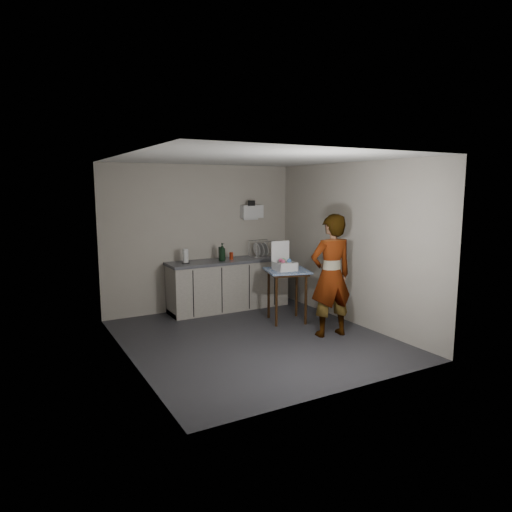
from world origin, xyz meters
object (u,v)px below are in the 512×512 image
side_table (287,276)px  dish_rack (261,253)px  standing_man (331,276)px  soap_bottle (222,252)px  kitchen_counter (229,286)px  soda_can (231,256)px  dark_bottle (220,254)px  paper_towel (186,256)px  bakery_box (284,264)px

side_table → dish_rack: 1.22m
side_table → standing_man: (0.17, -0.93, 0.16)m
soap_bottle → dish_rack: soap_bottle is taller
kitchen_counter → standing_man: size_ratio=1.23×
side_table → dish_rack: size_ratio=1.95×
soap_bottle → soda_can: size_ratio=2.43×
standing_man → soap_bottle: size_ratio=5.74×
standing_man → dish_rack: standing_man is taller
dark_bottle → paper_towel: bearing=179.6°
kitchen_counter → dish_rack: (0.69, 0.01, 0.55)m
standing_man → soda_can: (-0.61, 2.09, 0.06)m
side_table → soda_can: (-0.45, 1.16, 0.22)m
soap_bottle → bakery_box: bearing=-60.2°
soda_can → paper_towel: (-0.87, 0.01, 0.05)m
kitchen_counter → soap_bottle: (-0.16, -0.09, 0.64)m
side_table → soap_bottle: (-0.66, 1.09, 0.31)m
dish_rack → side_table: bearing=-99.2°
soda_can → dish_rack: size_ratio=0.29×
paper_towel → dark_bottle: bearing=-0.4°
side_table → dark_bottle: dark_bottle is taller
soap_bottle → paper_towel: 0.66m
paper_towel → dish_rack: dish_rack is taller
paper_towel → bakery_box: (1.27, -1.16, -0.06)m
kitchen_counter → dish_rack: bearing=0.8°
dish_rack → soap_bottle: bearing=-173.5°
kitchen_counter → dark_bottle: (-0.16, -0.01, 0.60)m
paper_towel → side_table: bearing=-41.7°
side_table → dark_bottle: (-0.66, 1.17, 0.28)m
kitchen_counter → soda_can: 0.55m
kitchen_counter → standing_man: standing_man is taller
soap_bottle → dish_rack: size_ratio=0.72×
soap_bottle → dark_bottle: size_ratio=1.32×
bakery_box → dark_bottle: bearing=123.2°
soap_bottle → paper_towel: soap_bottle is taller
side_table → bakery_box: size_ratio=1.88×
kitchen_counter → dark_bottle: 0.62m
bakery_box → soap_bottle: bearing=125.1°
side_table → soda_can: size_ratio=6.62×
side_table → paper_towel: bearing=154.6°
soap_bottle → dish_rack: bearing=6.5°
soap_bottle → soda_can: (0.21, 0.08, -0.09)m
standing_man → bakery_box: size_ratio=3.96×
kitchen_counter → side_table: size_ratio=2.59×
soap_bottle → dark_bottle: (0.00, 0.08, -0.04)m
soda_can → standing_man: bearing=-73.7°
paper_towel → kitchen_counter: bearing=0.1°
dark_bottle → soap_bottle: bearing=-92.0°
side_table → soap_bottle: bearing=137.7°
soap_bottle → paper_towel: (-0.65, 0.09, -0.04)m
kitchen_counter → bakery_box: bakery_box is taller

